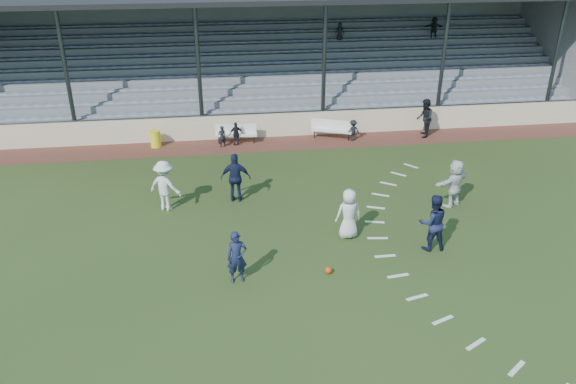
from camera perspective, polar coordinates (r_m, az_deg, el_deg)
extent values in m
plane|color=#273917|center=(18.02, 1.07, -7.19)|extent=(90.00, 90.00, 0.00)
cube|color=#542A21|center=(27.34, -2.26, 4.88)|extent=(34.00, 2.00, 0.02)
cube|color=beige|center=(28.12, -2.49, 6.76)|extent=(34.00, 0.18, 1.20)
cube|color=silver|center=(27.37, -5.28, 5.79)|extent=(2.03, 0.62, 0.06)
cube|color=silver|center=(27.49, -5.33, 6.44)|extent=(1.99, 0.28, 0.54)
cylinder|color=#303338|center=(27.52, -7.04, 5.31)|extent=(0.06, 0.06, 0.40)
cylinder|color=#303338|center=(27.40, -3.48, 5.37)|extent=(0.06, 0.06, 0.40)
cube|color=silver|center=(27.88, 4.45, 6.21)|extent=(2.01, 1.10, 0.06)
cube|color=silver|center=(28.00, 4.37, 6.84)|extent=(1.88, 0.79, 0.54)
cylinder|color=#303338|center=(28.09, 2.72, 5.92)|extent=(0.06, 0.06, 0.40)
cylinder|color=#303338|center=(27.84, 6.16, 5.60)|extent=(0.06, 0.06, 0.40)
cylinder|color=yellow|center=(27.59, -13.30, 5.29)|extent=(0.50, 0.50, 0.80)
sphere|color=#C93B0B|center=(17.51, 4.13, -7.93)|extent=(0.22, 0.22, 0.22)
imported|color=silver|center=(19.09, 6.18, -2.21)|extent=(0.91, 0.64, 1.78)
imported|color=#161C3D|center=(16.80, -5.22, -6.63)|extent=(0.65, 0.46, 1.67)
imported|color=#161C3D|center=(18.86, 14.49, -3.02)|extent=(0.96, 0.75, 1.96)
imported|color=silver|center=(21.24, -12.41, 0.62)|extent=(1.45, 1.23, 1.95)
imported|color=#161C3D|center=(21.49, -5.33, 1.45)|extent=(1.19, 0.62, 1.95)
imported|color=silver|center=(22.00, 16.56, 0.89)|extent=(1.76, 1.33, 1.85)
imported|color=black|center=(28.77, 13.70, 7.29)|extent=(0.97, 1.11, 1.92)
imported|color=black|center=(26.95, -6.72, 5.62)|extent=(0.45, 0.36, 1.06)
imported|color=black|center=(27.11, -5.29, 5.91)|extent=(0.71, 0.40, 1.15)
imported|color=black|center=(27.78, 6.61, 6.24)|extent=(0.76, 0.56, 1.05)
cube|color=gray|center=(28.64, -2.60, 7.12)|extent=(34.00, 0.80, 1.20)
cube|color=gray|center=(28.53, -2.64, 8.42)|extent=(33.00, 0.28, 0.10)
cube|color=gray|center=(29.33, -2.75, 7.99)|extent=(34.00, 0.80, 1.60)
cube|color=gray|center=(29.17, -2.81, 9.64)|extent=(33.00, 0.28, 0.10)
cube|color=gray|center=(30.03, -2.90, 8.82)|extent=(34.00, 0.80, 2.00)
cube|color=gray|center=(29.83, -2.96, 10.81)|extent=(33.00, 0.28, 0.10)
cube|color=gray|center=(30.73, -3.04, 9.62)|extent=(34.00, 0.80, 2.40)
cube|color=gray|center=(30.50, -3.12, 11.92)|extent=(33.00, 0.28, 0.10)
cube|color=gray|center=(31.45, -3.18, 10.37)|extent=(34.00, 0.80, 2.80)
cube|color=gray|center=(31.18, -3.26, 12.99)|extent=(33.00, 0.28, 0.10)
cube|color=gray|center=(32.16, -3.31, 11.10)|extent=(34.00, 0.80, 3.20)
cube|color=gray|center=(31.87, -3.41, 14.01)|extent=(33.00, 0.28, 0.10)
cube|color=gray|center=(32.88, -3.44, 11.79)|extent=(34.00, 0.80, 3.60)
cube|color=gray|center=(32.58, -3.54, 14.99)|extent=(33.00, 0.28, 0.10)
cube|color=gray|center=(33.61, -3.56, 12.45)|extent=(34.00, 0.80, 4.00)
cube|color=gray|center=(33.29, -3.67, 15.92)|extent=(33.00, 0.28, 0.10)
cube|color=gray|center=(34.34, -3.68, 13.08)|extent=(34.00, 0.80, 4.40)
cube|color=gray|center=(34.01, -3.80, 16.82)|extent=(33.00, 0.28, 0.10)
cube|color=gray|center=(34.72, -3.80, 14.91)|extent=(34.00, 0.40, 6.40)
cube|color=gray|center=(36.56, 24.84, 13.22)|extent=(0.30, 7.80, 6.40)
cylinder|color=#303338|center=(28.15, -21.51, 10.66)|extent=(0.20, 0.20, 6.50)
cylinder|color=#303338|center=(27.36, -9.02, 11.72)|extent=(0.20, 0.20, 6.50)
cylinder|color=#303338|center=(27.87, 3.68, 12.25)|extent=(0.20, 0.20, 6.50)
cylinder|color=#303338|center=(29.62, 15.41, 12.21)|extent=(0.20, 0.20, 6.50)
cylinder|color=#303338|center=(32.39, 25.47, 11.79)|extent=(0.20, 0.20, 6.50)
cylinder|color=#303338|center=(27.91, -2.52, 8.02)|extent=(34.00, 0.05, 0.05)
imported|color=black|center=(33.16, 5.28, 15.91)|extent=(0.53, 0.39, 1.00)
imported|color=black|center=(34.78, 14.60, 15.87)|extent=(1.14, 0.43, 1.21)
cube|color=silver|center=(25.47, 12.39, 2.61)|extent=(0.54, 0.61, 0.01)
cube|color=silver|center=(24.53, 11.16, 1.80)|extent=(0.59, 0.56, 0.01)
cube|color=silver|center=(23.55, 10.15, 0.84)|extent=(0.64, 0.51, 0.01)
cube|color=silver|center=(22.55, 9.38, -0.28)|extent=(0.67, 0.44, 0.01)
cube|color=silver|center=(21.54, 8.92, -1.57)|extent=(0.70, 0.37, 0.01)
cube|color=silver|center=(20.53, 8.80, -3.02)|extent=(0.71, 0.29, 0.01)
cube|color=silver|center=(19.55, 9.09, -4.65)|extent=(0.71, 0.21, 0.01)
cube|color=silver|center=(18.61, 9.84, -6.43)|extent=(0.70, 0.12, 0.01)
cube|color=silver|center=(17.73, 11.12, -8.35)|extent=(0.71, 0.21, 0.01)
cube|color=silver|center=(16.95, 12.98, -10.37)|extent=(0.71, 0.29, 0.01)
cube|color=silver|center=(16.27, 15.45, -12.42)|extent=(0.70, 0.37, 0.01)
cube|color=silver|center=(15.75, 18.55, -14.43)|extent=(0.67, 0.44, 0.01)
cube|color=silver|center=(15.38, 22.21, -16.26)|extent=(0.64, 0.51, 0.01)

